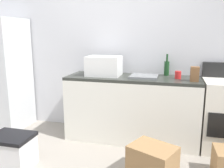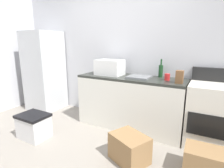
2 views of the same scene
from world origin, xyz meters
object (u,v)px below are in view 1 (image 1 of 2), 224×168
at_px(coffee_mug, 178,75).
at_px(storage_bin, 12,151).
at_px(wine_bottle, 167,68).
at_px(knife_block, 195,74).
at_px(microwave, 104,66).
at_px(refrigerator, 2,74).
at_px(cardboard_box_medium, 152,162).

height_order(coffee_mug, storage_bin, coffee_mug).
height_order(wine_bottle, knife_block, wine_bottle).
relative_size(wine_bottle, storage_bin, 0.65).
bearing_deg(storage_bin, coffee_mug, 31.67).
relative_size(microwave, coffee_mug, 4.60).
distance_m(refrigerator, storage_bin, 1.51).
height_order(wine_bottle, cardboard_box_medium, wine_bottle).
height_order(wine_bottle, coffee_mug, wine_bottle).
bearing_deg(storage_bin, refrigerator, 130.83).
distance_m(microwave, wine_bottle, 0.88).
relative_size(refrigerator, coffee_mug, 17.02).
height_order(refrigerator, knife_block, refrigerator).
xyz_separation_m(knife_block, storage_bin, (-1.95, -0.96, -0.80)).
height_order(knife_block, storage_bin, knife_block).
bearing_deg(refrigerator, storage_bin, -49.17).
height_order(microwave, coffee_mug, microwave).
distance_m(microwave, cardboard_box_medium, 1.45).
xyz_separation_m(refrigerator, cardboard_box_medium, (2.43, -0.83, -0.68)).
relative_size(coffee_mug, storage_bin, 0.22).
bearing_deg(cardboard_box_medium, wine_bottle, 86.53).
bearing_deg(knife_block, cardboard_box_medium, -118.63).
bearing_deg(refrigerator, microwave, 1.44).
height_order(refrigerator, cardboard_box_medium, refrigerator).
distance_m(refrigerator, wine_bottle, 2.51).
relative_size(refrigerator, cardboard_box_medium, 3.77).
bearing_deg(coffee_mug, microwave, -179.31).
xyz_separation_m(microwave, wine_bottle, (0.85, 0.23, -0.03)).
xyz_separation_m(wine_bottle, cardboard_box_medium, (-0.07, -1.10, -0.84)).
bearing_deg(microwave, refrigerator, -178.56).
bearing_deg(cardboard_box_medium, knife_block, 61.37).
height_order(refrigerator, coffee_mug, refrigerator).
distance_m(refrigerator, cardboard_box_medium, 2.65).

